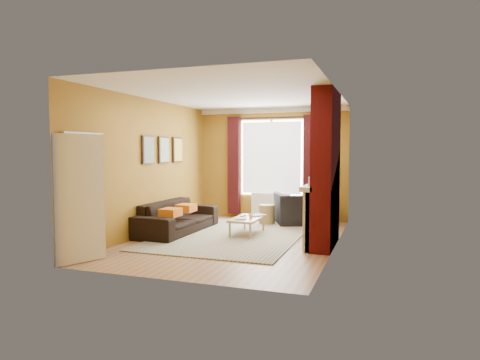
# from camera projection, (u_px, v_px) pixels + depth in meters

# --- Properties ---
(ground) EXTENTS (5.50, 5.50, 0.00)m
(ground) POSITION_uv_depth(u_px,v_px,m) (236.00, 240.00, 8.34)
(ground) COLOR brown
(ground) RESTS_ON ground
(room_walls) EXTENTS (3.82, 5.54, 2.83)m
(room_walls) POSITION_uv_depth(u_px,v_px,m) (271.00, 169.00, 8.29)
(room_walls) COLOR olive
(room_walls) RESTS_ON ground
(striped_rug) EXTENTS (2.72, 3.77, 0.02)m
(striped_rug) POSITION_uv_depth(u_px,v_px,m) (231.00, 236.00, 8.68)
(striped_rug) COLOR #326989
(striped_rug) RESTS_ON ground
(sofa) EXTENTS (0.97, 2.30, 0.66)m
(sofa) POSITION_uv_depth(u_px,v_px,m) (178.00, 217.00, 9.07)
(sofa) COLOR black
(sofa) RESTS_ON ground
(armchair) EXTENTS (1.45, 1.37, 0.74)m
(armchair) POSITION_uv_depth(u_px,v_px,m) (301.00, 209.00, 9.99)
(armchair) COLOR black
(armchair) RESTS_ON ground
(coffee_table) EXTENTS (0.54, 1.07, 0.35)m
(coffee_table) POSITION_uv_depth(u_px,v_px,m) (247.00, 219.00, 8.82)
(coffee_table) COLOR tan
(coffee_table) RESTS_ON ground
(wicker_stool) EXTENTS (0.44, 0.44, 0.46)m
(wicker_stool) POSITION_uv_depth(u_px,v_px,m) (267.00, 214.00, 10.06)
(wicker_stool) COLOR olive
(wicker_stool) RESTS_ON ground
(floor_lamp) EXTENTS (0.24, 0.24, 1.59)m
(floor_lamp) POSITION_uv_depth(u_px,v_px,m) (326.00, 171.00, 9.97)
(floor_lamp) COLOR black
(floor_lamp) RESTS_ON ground
(book_a) EXTENTS (0.25, 0.30, 0.03)m
(book_a) POSITION_uv_depth(u_px,v_px,m) (236.00, 218.00, 8.63)
(book_a) COLOR #999999
(book_a) RESTS_ON coffee_table
(book_b) EXTENTS (0.37, 0.39, 0.02)m
(book_b) POSITION_uv_depth(u_px,v_px,m) (254.00, 215.00, 9.14)
(book_b) COLOR #999999
(book_b) RESTS_ON coffee_table
(mug) EXTENTS (0.13, 0.13, 0.09)m
(mug) POSITION_uv_depth(u_px,v_px,m) (251.00, 216.00, 8.72)
(mug) COLOR #999999
(mug) RESTS_ON coffee_table
(tv_remote) EXTENTS (0.11, 0.18, 0.02)m
(tv_remote) POSITION_uv_depth(u_px,v_px,m) (243.00, 216.00, 8.97)
(tv_remote) COLOR #28282A
(tv_remote) RESTS_ON coffee_table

